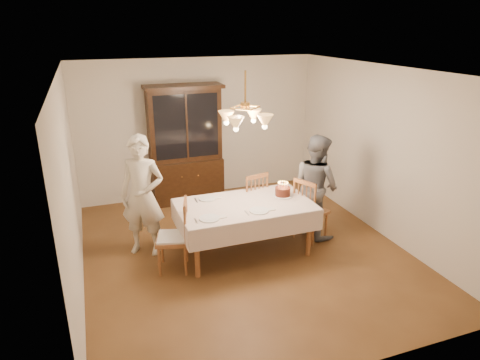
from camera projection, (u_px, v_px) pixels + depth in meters
name	position (u px, v px, depth m)	size (l,w,h in m)	color
ground	(245.00, 251.00, 6.31)	(5.00, 5.00, 0.00)	#553318
room_shell	(245.00, 148.00, 5.77)	(5.00, 5.00, 5.00)	white
dining_table	(245.00, 209.00, 6.08)	(1.90, 1.10, 0.76)	brown
china_hutch	(186.00, 146.00, 7.84)	(1.38, 0.54, 2.16)	black
chair_far_side	(250.00, 204.00, 6.84)	(0.52, 0.51, 1.00)	brown
chair_left_end	(173.00, 239.00, 5.71)	(0.52, 0.54, 1.00)	brown
chair_right_end	(310.00, 212.00, 6.55)	(0.57, 0.58, 1.00)	brown
elderly_woman	(142.00, 196.00, 6.01)	(0.64, 0.42, 1.76)	silver
adult_in_grey	(316.00, 186.00, 6.60)	(0.78, 0.61, 1.61)	slate
birthday_cake	(283.00, 192.00, 6.31)	(0.30, 0.30, 0.22)	white
place_setting_near_left	(210.00, 218.00, 5.59)	(0.42, 0.27, 0.02)	white
place_setting_near_right	(260.00, 211.00, 5.82)	(0.41, 0.26, 0.02)	white
place_setting_far_left	(208.00, 199.00, 6.22)	(0.39, 0.24, 0.02)	white
chandelier	(245.00, 119.00, 5.63)	(0.62, 0.62, 0.73)	#BF8C3F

